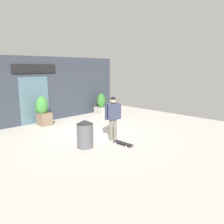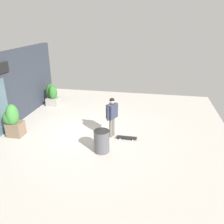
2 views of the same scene
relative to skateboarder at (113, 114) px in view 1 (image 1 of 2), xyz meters
The scene contains 7 objects.
ground_plane 1.55m from the skateboarder, 88.12° to the left, with size 12.00×12.00×0.00m, color #B2ADA3.
building_facade 4.67m from the skateboarder, 89.87° to the left, with size 8.57×0.31×3.21m.
skateboarder is the anchor object (origin of this frame).
skateboard 1.14m from the skateboarder, 101.85° to the right, with size 0.28×0.80×0.08m.
planter_box_left 4.92m from the skateboarder, 52.46° to the left, with size 0.65×0.73×1.18m.
planter_box_right 3.97m from the skateboarder, 100.82° to the left, with size 0.65×0.66×1.40m.
trash_bin 1.32m from the skateboarder, behind, with size 0.57×0.57×0.96m.
Camera 1 is at (-5.81, -6.82, 2.70)m, focal length 36.03 mm.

